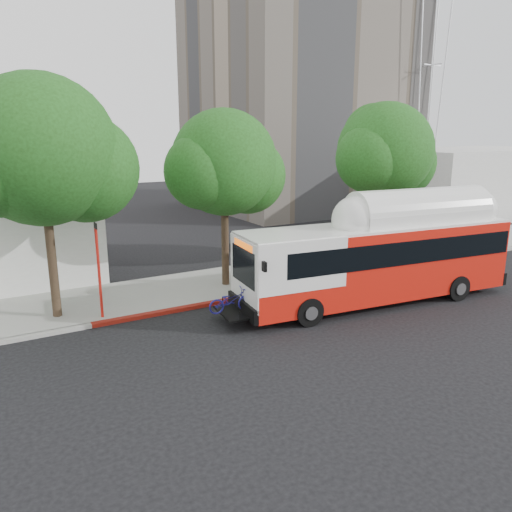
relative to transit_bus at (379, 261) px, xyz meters
The scene contains 11 objects.
ground 4.40m from the transit_bus, behind, with size 120.00×120.00×0.00m, color black.
sidewalk 7.37m from the transit_bus, 123.41° to the left, with size 60.00×5.00×0.15m, color gray.
curb_strip 5.49m from the transit_bus, 139.46° to the left, with size 60.00×0.30×0.15m, color gray.
red_curb_segment 7.92m from the transit_bus, 154.12° to the left, with size 10.00×0.32×0.16m, color maroon.
street_tree_left 14.23m from the transit_bus, 158.05° to the left, with size 6.67×5.80×9.74m.
street_tree_mid 8.18m from the transit_bus, 129.34° to the left, with size 5.75×5.00×8.62m.
street_tree_right 8.81m from the transit_bus, 44.03° to the left, with size 6.21×5.40×9.18m.
apartment_tower 34.63m from the transit_bus, 62.88° to the left, with size 18.00×18.00×37.00m.
horizon_block 30.33m from the transit_bus, 30.68° to the left, with size 20.00×12.00×6.00m, color silver.
transit_bus is the anchor object (origin of this frame).
signal_pole 12.01m from the transit_bus, 161.14° to the left, with size 0.12×0.38×4.06m.
Camera 1 is at (-11.56, -15.38, 7.51)m, focal length 35.00 mm.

